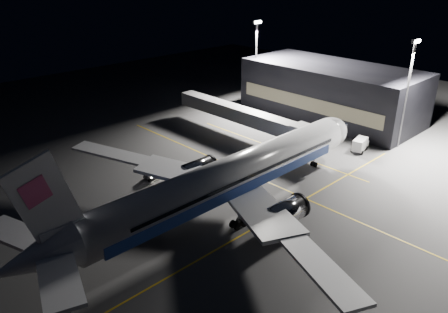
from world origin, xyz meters
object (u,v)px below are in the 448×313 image
object	(u,v)px
safety_cone_a	(186,194)
safety_cone_c	(190,169)
airliner	(227,179)
floodlight_mast_south	(408,85)
service_truck	(361,144)
safety_cone_b	(170,180)
jet_bridge	(246,116)
floodlight_mast_north	(256,56)
baggage_tug	(152,175)

from	to	relation	value
safety_cone_a	safety_cone_c	size ratio (longest dim) A/B	0.81
airliner	floodlight_mast_south	bearing A→B (deg)	-8.33
airliner	service_truck	distance (m)	34.25
safety_cone_a	safety_cone_c	xyz separation A→B (m)	(6.19, 6.49, 0.06)
airliner	floodlight_mast_south	distance (m)	42.13
service_truck	airliner	bearing A→B (deg)	164.77
safety_cone_b	safety_cone_c	size ratio (longest dim) A/B	0.95
service_truck	safety_cone_c	bearing A→B (deg)	139.40
jet_bridge	floodlight_mast_north	xyz separation A→B (m)	(18.00, 13.93, 7.79)
baggage_tug	floodlight_mast_south	bearing A→B (deg)	-22.01
jet_bridge	safety_cone_b	distance (m)	24.45
airliner	safety_cone_b	distance (m)	13.89
jet_bridge	baggage_tug	size ratio (longest dim) A/B	14.02
jet_bridge	safety_cone_c	world-z (taller)	jet_bridge
floodlight_mast_north	service_truck	distance (m)	36.34
safety_cone_a	airliner	bearing A→B (deg)	-79.39
service_truck	jet_bridge	bearing A→B (deg)	106.62
floodlight_mast_south	safety_cone_b	distance (m)	47.25
jet_bridge	floodlight_mast_north	bearing A→B (deg)	37.74
floodlight_mast_north	floodlight_mast_south	distance (m)	38.00
floodlight_mast_north	safety_cone_c	distance (m)	42.27
service_truck	safety_cone_a	distance (m)	36.63
service_truck	safety_cone_c	size ratio (longest dim) A/B	8.30
service_truck	baggage_tug	size ratio (longest dim) A/B	2.13
service_truck	safety_cone_a	size ratio (longest dim) A/B	10.21
baggage_tug	safety_cone_a	size ratio (longest dim) A/B	4.80
safety_cone_c	floodlight_mast_south	bearing A→B (deg)	-28.87
baggage_tug	safety_cone_b	xyz separation A→B (m)	(1.50, -2.89, -0.48)
jet_bridge	safety_cone_a	size ratio (longest dim) A/B	67.29
airliner	safety_cone_a	distance (m)	9.08
floodlight_mast_north	service_truck	xyz separation A→B (m)	(-7.10, -33.89, -11.02)
airliner	floodlight_mast_north	xyz separation A→B (m)	(41.08, 31.99, 7.21)
floodlight_mast_south	baggage_tug	bearing A→B (deg)	153.01
floodlight_mast_north	service_truck	world-z (taller)	floodlight_mast_north
baggage_tug	safety_cone_c	size ratio (longest dim) A/B	3.90
airliner	floodlight_mast_north	world-z (taller)	floodlight_mast_north
airliner	baggage_tug	bearing A→B (deg)	97.00
floodlight_mast_north	safety_cone_a	size ratio (longest dim) A/B	40.49
safety_cone_b	floodlight_mast_north	bearing A→B (deg)	24.56
airliner	service_truck	xyz separation A→B (m)	(33.98, -1.90, -3.82)
airliner	safety_cone_a	world-z (taller)	airliner
safety_cone_c	airliner	bearing A→B (deg)	-108.85
safety_cone_a	safety_cone_b	distance (m)	5.58
service_truck	baggage_tug	distance (m)	40.10
airliner	safety_cone_b	size ratio (longest dim) A/B	103.12
safety_cone_a	jet_bridge	bearing A→B (deg)	23.30
floodlight_mast_north	baggage_tug	xyz separation A→B (m)	(-43.03, -16.09, -11.60)
jet_bridge	floodlight_mast_north	world-z (taller)	floodlight_mast_north
jet_bridge	service_truck	size ratio (longest dim) A/B	6.59
jet_bridge	safety_cone_a	bearing A→B (deg)	-156.70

